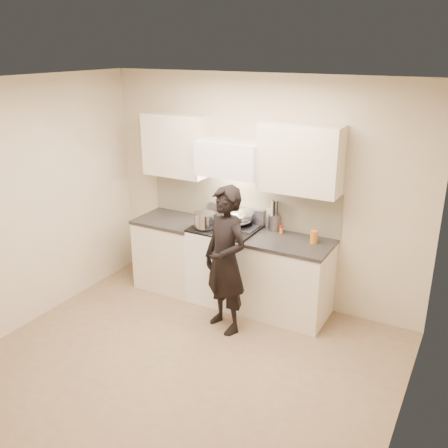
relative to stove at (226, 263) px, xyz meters
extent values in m
plane|color=#8A7056|center=(0.30, -1.42, -0.47)|extent=(4.00, 4.00, 0.00)
cube|color=beige|center=(0.30, 0.33, 0.88)|extent=(4.00, 0.04, 2.70)
cube|color=beige|center=(0.30, -3.17, 0.88)|extent=(4.00, 0.04, 2.70)
cube|color=beige|center=(-1.70, -1.42, 0.88)|extent=(0.04, 3.50, 2.70)
cube|color=beige|center=(2.30, -1.42, 0.88)|extent=(0.04, 3.50, 2.70)
cube|color=silver|center=(0.30, -1.42, 2.22)|extent=(4.00, 3.50, 0.02)
cube|color=#F6E9C3|center=(0.05, 0.31, 0.71)|extent=(2.50, 0.02, 0.53)
cube|color=#9390A0|center=(0.00, 0.28, 0.56)|extent=(0.76, 0.08, 0.20)
cube|color=white|center=(0.00, 0.13, 1.28)|extent=(0.76, 0.40, 0.40)
cylinder|color=#B1B2C5|center=(0.00, -0.05, 1.10)|extent=(0.66, 0.02, 0.02)
cube|color=silver|center=(0.83, 0.16, 1.35)|extent=(0.90, 0.33, 0.75)
cube|color=silver|center=(-0.78, 0.16, 1.35)|extent=(0.80, 0.33, 0.75)
cube|color=#B8B088|center=(0.43, 0.30, 0.63)|extent=(0.08, 0.01, 0.12)
cube|color=white|center=(0.00, 0.00, -0.01)|extent=(0.76, 0.65, 0.92)
cube|color=black|center=(0.00, 0.00, 0.46)|extent=(0.76, 0.65, 0.02)
cube|color=#A9ACBF|center=(0.16, 0.12, 0.47)|extent=(0.36, 0.34, 0.01)
cylinder|color=#B1B2C5|center=(0.00, -0.29, 0.31)|extent=(0.62, 0.02, 0.02)
cylinder|color=black|center=(-0.18, -0.15, 0.48)|extent=(0.18, 0.18, 0.01)
cylinder|color=black|center=(0.18, -0.15, 0.48)|extent=(0.18, 0.18, 0.01)
cylinder|color=black|center=(-0.18, 0.15, 0.48)|extent=(0.18, 0.18, 0.01)
cylinder|color=black|center=(0.18, 0.15, 0.48)|extent=(0.18, 0.18, 0.01)
cube|color=silver|center=(0.83, 0.00, -0.03)|extent=(0.90, 0.65, 0.88)
cube|color=black|center=(0.83, 0.00, 0.43)|extent=(0.92, 0.67, 0.04)
cube|color=silver|center=(-0.78, 0.00, -0.03)|extent=(0.80, 0.65, 0.88)
cube|color=black|center=(-0.78, 0.00, 0.43)|extent=(0.82, 0.67, 0.04)
ellipsoid|color=#B1B2C5|center=(0.11, 0.10, 0.58)|extent=(0.37, 0.37, 0.20)
torus|color=#B1B2C5|center=(0.11, 0.10, 0.63)|extent=(0.38, 0.38, 0.02)
ellipsoid|color=beige|center=(0.11, 0.10, 0.57)|extent=(0.21, 0.21, 0.09)
cylinder|color=silver|center=(0.05, -0.05, 0.69)|extent=(0.14, 0.25, 0.20)
cylinder|color=#B1B2C5|center=(-0.20, -0.14, 0.57)|extent=(0.32, 0.32, 0.17)
cube|color=#B1B2C5|center=(-0.35, -0.10, 0.63)|extent=(0.06, 0.04, 0.01)
cube|color=#B1B2C5|center=(-0.05, -0.19, 0.63)|extent=(0.06, 0.04, 0.01)
cylinder|color=#9390A0|center=(0.52, 0.25, 0.54)|extent=(0.13, 0.13, 0.19)
cylinder|color=black|center=(0.55, 0.25, 0.64)|extent=(0.02, 0.02, 0.34)
cylinder|color=silver|center=(0.53, 0.27, 0.64)|extent=(0.02, 0.02, 0.34)
cylinder|color=#9390A0|center=(0.51, 0.28, 0.64)|extent=(0.02, 0.02, 0.34)
cylinder|color=black|center=(0.49, 0.26, 0.64)|extent=(0.02, 0.02, 0.34)
cylinder|color=#9390A0|center=(0.49, 0.24, 0.64)|extent=(0.02, 0.02, 0.34)
cylinder|color=silver|center=(0.50, 0.22, 0.64)|extent=(0.02, 0.02, 0.34)
cylinder|color=black|center=(0.52, 0.21, 0.64)|extent=(0.02, 0.02, 0.34)
cylinder|color=#9390A0|center=(0.54, 0.23, 0.64)|extent=(0.02, 0.02, 0.34)
cylinder|color=orange|center=(0.63, 0.19, 0.48)|extent=(0.04, 0.04, 0.07)
cylinder|color=#B30F12|center=(0.63, 0.19, 0.53)|extent=(0.04, 0.04, 0.02)
cylinder|color=#C06723|center=(1.07, 0.08, 0.52)|extent=(0.08, 0.08, 0.15)
imported|color=black|center=(0.33, -0.60, 0.34)|extent=(0.71, 0.60, 1.64)
camera|label=1|loc=(2.64, -4.88, 2.53)|focal=40.00mm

